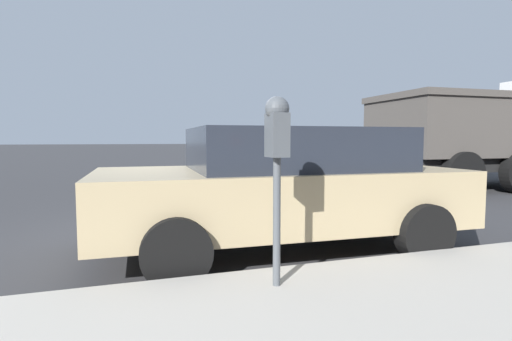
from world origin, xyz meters
The scene contains 4 objects.
ground_plane centered at (0.00, 0.00, 0.00)m, with size 220.00×220.00×0.00m, color #333335.
parking_meter centered at (-2.63, -0.25, 1.30)m, with size 0.21×0.19×1.49m.
car_tan centered at (-1.10, -0.92, 0.77)m, with size 2.23×4.29×1.45m.
dump_truck centered at (2.93, -9.14, 1.57)m, with size 3.03×7.04×3.10m.
Camera 1 is at (-5.52, 0.88, 1.32)m, focal length 28.00 mm.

